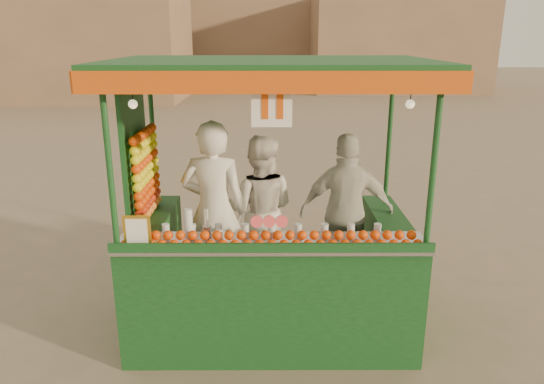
{
  "coord_description": "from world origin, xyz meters",
  "views": [
    {
      "loc": [
        0.14,
        -4.94,
        2.94
      ],
      "look_at": [
        0.16,
        -0.16,
        1.46
      ],
      "focal_mm": 33.45,
      "sensor_mm": 36.0,
      "label": 1
    }
  ],
  "objects_px": {
    "vendor_left": "(214,210)",
    "vendor_middle": "(260,210)",
    "vendor_right": "(346,212)",
    "juice_cart": "(264,250)"
  },
  "relations": [
    {
      "from": "vendor_left",
      "to": "vendor_middle",
      "type": "bearing_deg",
      "value": -139.55
    },
    {
      "from": "vendor_left",
      "to": "vendor_right",
      "type": "bearing_deg",
      "value": -166.44
    },
    {
      "from": "vendor_left",
      "to": "vendor_right",
      "type": "distance_m",
      "value": 1.39
    },
    {
      "from": "juice_cart",
      "to": "vendor_right",
      "type": "xyz_separation_m",
      "value": [
        0.87,
        0.35,
        0.28
      ]
    },
    {
      "from": "vendor_right",
      "to": "juice_cart",
      "type": "bearing_deg",
      "value": 24.57
    },
    {
      "from": "vendor_middle",
      "to": "juice_cart",
      "type": "bearing_deg",
      "value": 102.63
    },
    {
      "from": "vendor_left",
      "to": "vendor_right",
      "type": "height_order",
      "value": "vendor_left"
    },
    {
      "from": "juice_cart",
      "to": "vendor_left",
      "type": "xyz_separation_m",
      "value": [
        -0.51,
        0.2,
        0.36
      ]
    },
    {
      "from": "vendor_left",
      "to": "vendor_middle",
      "type": "height_order",
      "value": "vendor_left"
    },
    {
      "from": "vendor_left",
      "to": "vendor_middle",
      "type": "distance_m",
      "value": 0.56
    }
  ]
}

